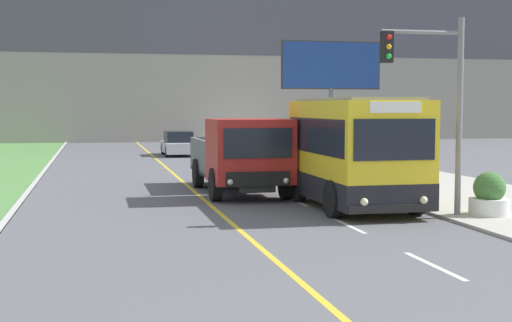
# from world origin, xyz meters

# --- Properties ---
(apartment_block_background) EXTENTS (80.00, 8.04, 20.59)m
(apartment_block_background) POSITION_xyz_m (0.00, 58.72, 10.30)
(apartment_block_background) COLOR gray
(apartment_block_background) RESTS_ON ground_plane
(city_bus) EXTENTS (2.62, 5.62, 3.18)m
(city_bus) POSITION_xyz_m (3.96, 15.13, 1.60)
(city_bus) COLOR yellow
(city_bus) RESTS_ON ground_plane
(dump_truck) EXTENTS (2.56, 6.71, 2.54)m
(dump_truck) POSITION_xyz_m (1.43, 18.64, 1.28)
(dump_truck) COLOR black
(dump_truck) RESTS_ON ground_plane
(car_distant) EXTENTS (1.80, 4.30, 1.45)m
(car_distant) POSITION_xyz_m (1.56, 38.50, 0.69)
(car_distant) COLOR silver
(car_distant) RESTS_ON ground_plane
(traffic_light_mast) EXTENTS (2.28, 0.32, 5.24)m
(traffic_light_mast) POSITION_xyz_m (5.31, 12.91, 3.36)
(traffic_light_mast) COLOR slate
(traffic_light_mast) RESTS_ON ground_plane
(billboard_large) EXTENTS (6.11, 0.24, 6.79)m
(billboard_large) POSITION_xyz_m (10.43, 36.39, 5.18)
(billboard_large) COLOR #59595B
(billboard_large) RESTS_ON ground_plane
(planter_round_near) EXTENTS (1.05, 1.05, 1.15)m
(planter_round_near) POSITION_xyz_m (6.79, 12.68, 0.58)
(planter_round_near) COLOR silver
(planter_round_near) RESTS_ON sidewalk_right
(planter_round_second) EXTENTS (1.07, 1.07, 1.17)m
(planter_round_second) POSITION_xyz_m (6.78, 17.76, 0.59)
(planter_round_second) COLOR silver
(planter_round_second) RESTS_ON sidewalk_right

